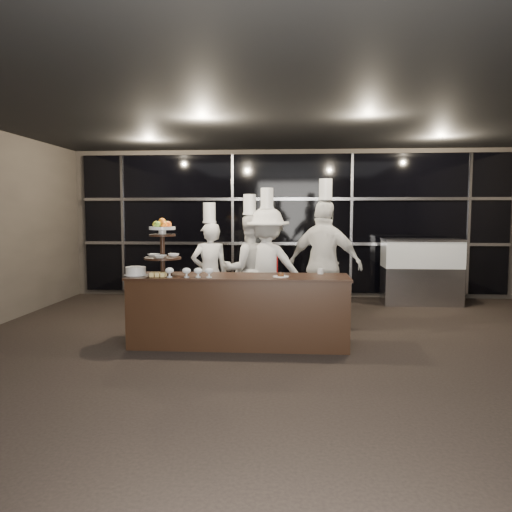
# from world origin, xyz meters

# --- Properties ---
(room) EXTENTS (10.00, 10.00, 10.00)m
(room) POSITION_xyz_m (0.00, 0.00, 1.50)
(room) COLOR black
(room) RESTS_ON ground
(window_wall) EXTENTS (8.60, 0.10, 2.80)m
(window_wall) POSITION_xyz_m (0.00, 4.94, 1.50)
(window_wall) COLOR black
(window_wall) RESTS_ON ground
(buffet_counter) EXTENTS (2.84, 0.74, 0.92)m
(buffet_counter) POSITION_xyz_m (-0.67, 1.14, 0.47)
(buffet_counter) COLOR black
(buffet_counter) RESTS_ON ground
(display_stand) EXTENTS (0.48, 0.48, 0.74)m
(display_stand) POSITION_xyz_m (-1.67, 1.14, 1.34)
(display_stand) COLOR black
(display_stand) RESTS_ON buffet_counter
(compotes) EXTENTS (0.61, 0.11, 0.12)m
(compotes) POSITION_xyz_m (-1.26, 0.92, 1.00)
(compotes) COLOR silver
(compotes) RESTS_ON buffet_counter
(layer_cake) EXTENTS (0.30, 0.30, 0.11)m
(layer_cake) POSITION_xyz_m (-2.02, 1.09, 0.97)
(layer_cake) COLOR white
(layer_cake) RESTS_ON buffet_counter
(pastry_squares) EXTENTS (0.20, 0.13, 0.05)m
(pastry_squares) POSITION_xyz_m (-1.69, 0.97, 0.95)
(pastry_squares) COLOR #E9C972
(pastry_squares) RESTS_ON buffet_counter
(small_plate) EXTENTS (0.20, 0.20, 0.05)m
(small_plate) POSITION_xyz_m (-0.13, 1.04, 0.94)
(small_plate) COLOR white
(small_plate) RESTS_ON buffet_counter
(chef_cup) EXTENTS (0.08, 0.08, 0.07)m
(chef_cup) POSITION_xyz_m (0.39, 1.39, 0.96)
(chef_cup) COLOR white
(chef_cup) RESTS_ON buffet_counter
(display_case) EXTENTS (1.45, 0.63, 1.24)m
(display_case) POSITION_xyz_m (2.45, 4.30, 0.69)
(display_case) COLOR #A5A5AA
(display_case) RESTS_ON ground
(chef_a) EXTENTS (0.68, 0.57, 1.88)m
(chef_a) POSITION_xyz_m (-1.25, 2.31, 0.82)
(chef_a) COLOR silver
(chef_a) RESTS_ON ground
(chef_b) EXTENTS (0.97, 0.84, 2.01)m
(chef_b) POSITION_xyz_m (-0.63, 2.33, 0.87)
(chef_b) COLOR white
(chef_b) RESTS_ON ground
(chef_c) EXTENTS (1.23, 0.80, 2.10)m
(chef_c) POSITION_xyz_m (-0.37, 2.26, 0.91)
(chef_c) COLOR silver
(chef_c) RESTS_ON ground
(chef_d) EXTENTS (1.22, 0.88, 2.22)m
(chef_d) POSITION_xyz_m (0.49, 2.11, 0.97)
(chef_d) COLOR white
(chef_d) RESTS_ON ground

